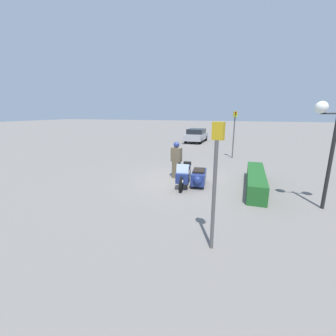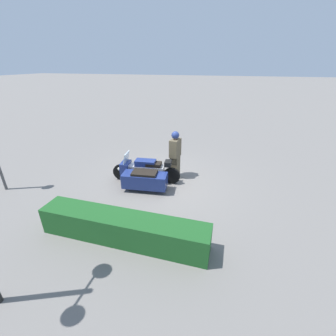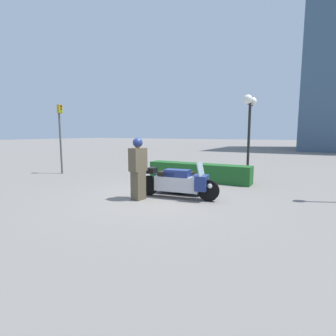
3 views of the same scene
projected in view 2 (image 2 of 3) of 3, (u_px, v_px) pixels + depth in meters
The scene contains 4 objects.
ground_plane at pixel (163, 182), 8.65m from camera, with size 160.00×160.00×0.00m, color slate.
police_motorcycle at pixel (143, 175), 8.20m from camera, with size 2.61×1.32×1.15m.
officer_rider at pixel (175, 154), 8.67m from camera, with size 0.38×0.55×1.87m.
hedge_bush_curbside at pixel (123, 228), 5.69m from camera, with size 4.40×0.72×0.73m, color #1E5623.
Camera 2 is at (-2.27, 7.25, 4.18)m, focal length 24.00 mm.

